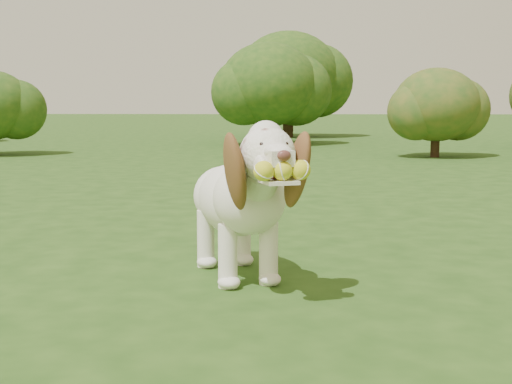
{
  "coord_description": "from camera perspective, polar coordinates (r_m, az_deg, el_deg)",
  "views": [
    {
      "loc": [
        -0.29,
        -2.41,
        0.75
      ],
      "look_at": [
        -0.43,
        0.34,
        0.4
      ],
      "focal_mm": 50.0,
      "sensor_mm": 36.0,
      "label": 1
    }
  ],
  "objects": [
    {
      "name": "shrub_i",
      "position": [
        15.09,
        2.6,
        9.34
      ],
      "size": [
        2.13,
        2.13,
        2.21
      ],
      "color": "#382314",
      "rests_on": "ground"
    },
    {
      "name": "shrub_b",
      "position": [
        12.39,
        1.02,
        8.59
      ],
      "size": [
        1.7,
        1.7,
        1.76
      ],
      "color": "#382314",
      "rests_on": "ground"
    },
    {
      "name": "shrub_c",
      "position": [
        9.92,
        14.23,
        6.78
      ],
      "size": [
        1.16,
        1.16,
        1.2
      ],
      "color": "#382314",
      "rests_on": "ground"
    },
    {
      "name": "dog",
      "position": [
        2.98,
        -1.22,
        -0.23
      ],
      "size": [
        0.59,
        1.02,
        0.68
      ],
      "rotation": [
        0.0,
        0.0,
        0.35
      ],
      "color": "white",
      "rests_on": "ground"
    },
    {
      "name": "ground",
      "position": [
        2.54,
        9.41,
        -10.06
      ],
      "size": [
        80.0,
        80.0,
        0.0
      ],
      "primitive_type": "plane",
      "color": "#204012",
      "rests_on": "ground"
    }
  ]
}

